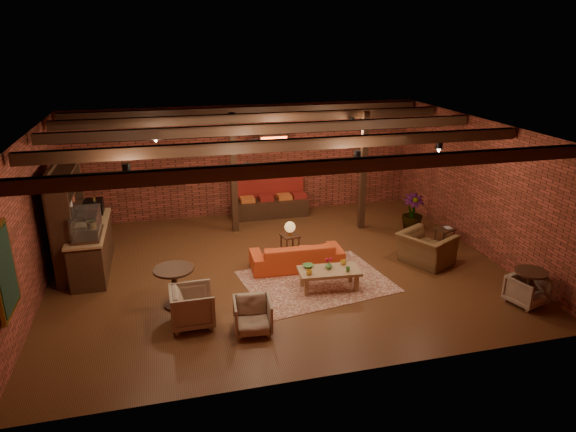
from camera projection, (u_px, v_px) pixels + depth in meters
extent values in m
plane|color=#412810|center=(279.00, 268.00, 11.77)|extent=(10.00, 10.00, 0.00)
cube|color=black|center=(278.00, 129.00, 10.69)|extent=(10.00, 8.00, 0.02)
cube|color=maroon|center=(247.00, 160.00, 14.88)|extent=(10.00, 0.02, 3.20)
cube|color=maroon|center=(340.00, 284.00, 7.58)|extent=(10.00, 0.02, 3.20)
cube|color=maroon|center=(31.00, 222.00, 10.08)|extent=(0.02, 8.00, 3.20)
cube|color=maroon|center=(480.00, 186.00, 12.38)|extent=(0.02, 8.00, 3.20)
cylinder|color=black|center=(263.00, 132.00, 12.27)|extent=(9.60, 0.12, 0.12)
cube|color=black|center=(234.00, 174.00, 13.47)|extent=(0.16, 0.16, 3.20)
cube|color=black|center=(363.00, 172.00, 13.70)|extent=(0.16, 0.16, 3.20)
imported|color=#337F33|center=(93.00, 216.00, 11.54)|extent=(0.35, 0.39, 0.30)
cube|color=black|center=(4.00, 271.00, 8.00)|extent=(0.08, 0.96, 1.46)
cube|color=#F64B18|center=(274.00, 140.00, 13.95)|extent=(0.86, 0.06, 0.30)
cube|color=maroon|center=(316.00, 281.00, 11.15)|extent=(3.33, 2.75, 0.01)
imported|color=#CA421C|center=(297.00, 255.00, 11.72)|extent=(2.12, 0.88, 0.61)
cube|color=#9A7647|center=(329.00, 271.00, 10.71)|extent=(1.33, 0.73, 0.06)
cube|color=#9A7647|center=(306.00, 287.00, 10.49)|extent=(0.08, 0.08, 0.38)
cube|color=#9A7647|center=(356.00, 283.00, 10.66)|extent=(0.08, 0.08, 0.38)
cube|color=#9A7647|center=(302.00, 278.00, 10.91)|extent=(0.08, 0.08, 0.38)
cube|color=#9A7647|center=(350.00, 274.00, 11.08)|extent=(0.08, 0.08, 0.38)
imported|color=gold|center=(309.00, 272.00, 10.47)|extent=(0.14, 0.14, 0.10)
imported|color=#518E40|center=(348.00, 269.00, 10.60)|extent=(0.11, 0.11, 0.10)
imported|color=gold|center=(343.00, 262.00, 10.93)|extent=(0.14, 0.14, 0.10)
imported|color=#518E40|center=(308.00, 266.00, 10.82)|extent=(0.24, 0.24, 0.06)
imported|color=#518E40|center=(329.00, 266.00, 10.73)|extent=(0.13, 0.13, 0.12)
sphere|color=#AB122B|center=(329.00, 260.00, 10.68)|extent=(0.10, 0.10, 0.10)
cube|color=black|center=(290.00, 236.00, 12.39)|extent=(0.47, 0.47, 0.04)
cylinder|color=black|center=(290.00, 245.00, 12.48)|extent=(0.03, 0.03, 0.46)
cylinder|color=#AA7A38|center=(290.00, 235.00, 12.38)|extent=(0.13, 0.13, 0.02)
cylinder|color=#AA7A38|center=(290.00, 232.00, 12.36)|extent=(0.04, 0.04, 0.19)
sphere|color=gold|center=(290.00, 227.00, 12.32)|extent=(0.27, 0.27, 0.27)
cylinder|color=black|center=(173.00, 269.00, 9.90)|extent=(0.78, 0.78, 0.04)
cylinder|color=black|center=(175.00, 288.00, 10.03)|extent=(0.11, 0.11, 0.76)
cylinder|color=black|center=(176.00, 305.00, 10.16)|extent=(0.47, 0.47, 0.04)
imported|color=#C0AE94|center=(192.00, 305.00, 9.41)|extent=(0.74, 0.79, 0.80)
imported|color=#C0AE94|center=(253.00, 314.00, 9.21)|extent=(0.72, 0.68, 0.69)
imported|color=brown|center=(426.00, 244.00, 11.89)|extent=(1.17, 1.34, 0.98)
cube|color=black|center=(445.00, 229.00, 12.94)|extent=(0.51, 0.51, 0.04)
cylinder|color=black|center=(444.00, 237.00, 13.02)|extent=(0.04, 0.04, 0.41)
imported|color=black|center=(445.00, 228.00, 12.93)|extent=(0.20, 0.24, 0.02)
cylinder|color=black|center=(531.00, 272.00, 9.97)|extent=(0.63, 0.63, 0.04)
cylinder|color=black|center=(529.00, 288.00, 10.09)|extent=(0.10, 0.10, 0.69)
cylinder|color=black|center=(526.00, 304.00, 10.21)|extent=(0.38, 0.38, 0.04)
imported|color=#C0AE94|center=(527.00, 289.00, 10.14)|extent=(0.78, 0.76, 0.66)
imported|color=#4C7F4C|center=(416.00, 177.00, 13.57)|extent=(1.93, 1.93, 3.02)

